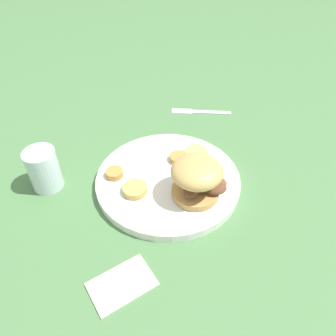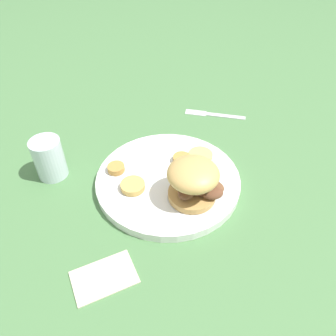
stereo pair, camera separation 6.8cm
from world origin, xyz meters
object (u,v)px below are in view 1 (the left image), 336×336
(drinking_glass, at_px, (44,169))
(dinner_plate, at_px, (168,180))
(fork, at_px, (200,112))
(sandwich, at_px, (198,178))

(drinking_glass, bearing_deg, dinner_plate, 121.97)
(dinner_plate, xyz_separation_m, fork, (-0.29, -0.07, -0.01))
(sandwich, xyz_separation_m, drinking_glass, (0.12, -0.29, -0.02))
(sandwich, bearing_deg, drinking_glass, -67.31)
(fork, distance_m, drinking_glass, 0.45)
(fork, bearing_deg, dinner_plate, 13.24)
(dinner_plate, bearing_deg, sandwich, 80.02)
(dinner_plate, relative_size, sandwich, 2.70)
(drinking_glass, bearing_deg, sandwich, 112.69)
(dinner_plate, height_order, drinking_glass, drinking_glass)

